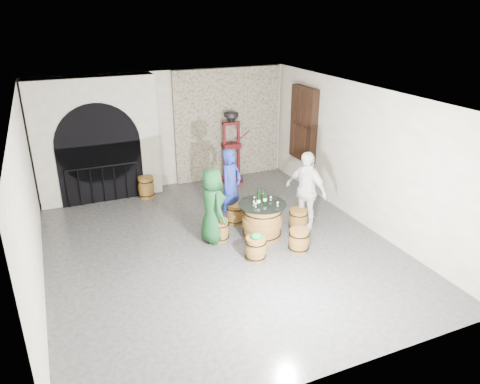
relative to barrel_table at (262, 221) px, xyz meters
name	(u,v)px	position (x,y,z in m)	size (l,w,h in m)	color
ground	(220,247)	(-1.02, -0.05, -0.40)	(8.00, 8.00, 0.00)	#2C2C2E
wall_back	(167,130)	(-1.02, 3.95, 1.20)	(8.00, 8.00, 0.00)	beige
wall_front	(331,280)	(-1.02, -4.05, 1.20)	(8.00, 8.00, 0.00)	beige
wall_left	(29,206)	(-4.52, -0.05, 1.20)	(8.00, 8.00, 0.00)	beige
wall_right	(361,156)	(2.48, -0.05, 1.20)	(8.00, 8.00, 0.00)	beige
ceiling	(217,97)	(-1.02, -0.05, 2.80)	(8.00, 8.00, 0.00)	beige
stone_facing_panel	(228,124)	(0.78, 3.89, 1.20)	(3.20, 0.12, 3.18)	tan
arched_opening	(97,141)	(-2.92, 3.69, 1.18)	(3.10, 0.60, 3.19)	beige
shuttered_window	(303,124)	(2.36, 2.35, 1.40)	(0.23, 1.10, 2.00)	black
barrel_table	(262,221)	(0.00, 0.00, 0.00)	(1.06, 1.06, 0.81)	brown
barrel_stool_left	(219,230)	(-0.91, 0.27, -0.17)	(0.44, 0.44, 0.48)	brown
barrel_stool_far	(235,213)	(-0.26, 0.91, -0.17)	(0.44, 0.44, 0.48)	brown
barrel_stool_right	(298,219)	(0.95, 0.05, -0.17)	(0.44, 0.44, 0.48)	brown
barrel_stool_near_right	(299,240)	(0.46, -0.84, -0.17)	(0.44, 0.44, 0.48)	brown
barrel_stool_near_left	(256,249)	(-0.52, -0.79, -0.17)	(0.44, 0.44, 0.48)	brown
green_cap	(256,236)	(-0.52, -0.79, 0.12)	(0.25, 0.21, 0.12)	#0B8331
person_green	(212,205)	(-1.04, 0.30, 0.43)	(0.82, 0.53, 1.67)	#113F1C
person_blue	(231,186)	(-0.30, 1.05, 0.49)	(0.65, 0.43, 1.78)	navy
person_white	(306,191)	(1.11, 0.05, 0.52)	(1.08, 0.45, 1.84)	silver
wine_bottle_left	(259,200)	(-0.11, -0.04, 0.54)	(0.08, 0.08, 0.32)	black
wine_bottle_center	(265,198)	(0.05, -0.01, 0.54)	(0.08, 0.08, 0.32)	black
wine_bottle_right	(258,196)	(-0.02, 0.17, 0.54)	(0.08, 0.08, 0.32)	black
tasting_glass_a	(256,205)	(-0.20, -0.09, 0.46)	(0.05, 0.05, 0.10)	#B86523
tasting_glass_b	(271,198)	(0.25, 0.10, 0.46)	(0.05, 0.05, 0.10)	#B86523
tasting_glass_c	(254,198)	(-0.08, 0.23, 0.46)	(0.05, 0.05, 0.10)	#B86523
tasting_glass_d	(264,195)	(0.19, 0.32, 0.46)	(0.05, 0.05, 0.10)	#B86523
tasting_glass_e	(278,204)	(0.25, -0.23, 0.46)	(0.05, 0.05, 0.10)	#B86523
tasting_glass_f	(254,203)	(-0.20, 0.00, 0.46)	(0.05, 0.05, 0.10)	#B86523
side_barrel	(146,187)	(-1.85, 3.28, -0.11)	(0.44, 0.44, 0.58)	brown
corking_press	(231,142)	(0.70, 3.47, 0.77)	(0.84, 0.48, 2.02)	#510D13
control_box	(237,132)	(1.03, 3.81, 0.95)	(0.18, 0.10, 0.22)	silver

